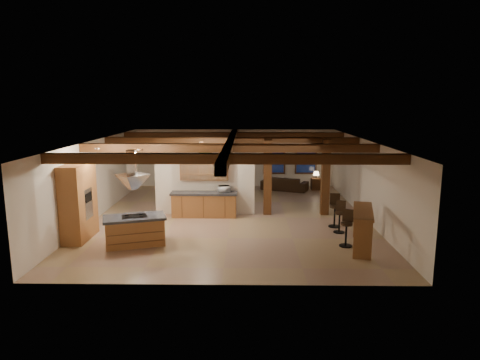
% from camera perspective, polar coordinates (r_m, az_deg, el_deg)
% --- Properties ---
extents(ground, '(12.00, 12.00, 0.00)m').
position_cam_1_polar(ground, '(16.14, -1.26, -4.99)').
color(ground, tan).
rests_on(ground, ground).
extents(room_walls, '(12.00, 12.00, 12.00)m').
position_cam_1_polar(room_walls, '(15.76, -1.29, 1.26)').
color(room_walls, silver).
rests_on(room_walls, ground).
extents(ceiling_beams, '(10.00, 12.00, 0.28)m').
position_cam_1_polar(ceiling_beams, '(15.63, -1.30, 4.81)').
color(ceiling_beams, '#412110').
rests_on(ceiling_beams, room_walls).
extents(timber_posts, '(2.50, 0.30, 2.90)m').
position_cam_1_polar(timber_posts, '(16.35, 7.57, 1.45)').
color(timber_posts, '#412110').
rests_on(timber_posts, ground).
extents(partition_wall, '(3.80, 0.18, 2.20)m').
position_cam_1_polar(partition_wall, '(16.44, -4.70, -0.80)').
color(partition_wall, silver).
rests_on(partition_wall, ground).
extents(pantry_cabinet, '(0.67, 1.60, 2.40)m').
position_cam_1_polar(pantry_cabinet, '(14.31, -20.72, -2.75)').
color(pantry_cabinet, brown).
rests_on(pantry_cabinet, ground).
extents(back_counter, '(2.50, 0.66, 0.94)m').
position_cam_1_polar(back_counter, '(16.19, -4.80, -3.23)').
color(back_counter, brown).
rests_on(back_counter, ground).
extents(upper_display_cabinet, '(1.80, 0.36, 0.95)m').
position_cam_1_polar(upper_display_cabinet, '(16.12, -4.80, 1.69)').
color(upper_display_cabinet, brown).
rests_on(upper_display_cabinet, partition_wall).
extents(range_hood, '(1.10, 1.10, 1.40)m').
position_cam_1_polar(range_hood, '(13.10, -14.09, -0.95)').
color(range_hood, silver).
rests_on(range_hood, room_walls).
extents(back_windows, '(2.70, 0.07, 1.70)m').
position_cam_1_polar(back_windows, '(21.77, 6.71, 3.02)').
color(back_windows, '#412110').
rests_on(back_windows, room_walls).
extents(framed_art, '(0.65, 0.05, 0.85)m').
position_cam_1_polar(framed_art, '(21.74, -4.65, 3.58)').
color(framed_art, '#412110').
rests_on(framed_art, room_walls).
extents(recessed_cans, '(3.16, 2.46, 0.03)m').
position_cam_1_polar(recessed_cans, '(14.04, -12.03, 4.38)').
color(recessed_cans, silver).
rests_on(recessed_cans, room_walls).
extents(kitchen_island, '(2.03, 1.49, 0.91)m').
position_cam_1_polar(kitchen_island, '(13.42, -13.84, -6.51)').
color(kitchen_island, brown).
rests_on(kitchen_island, ground).
extents(dining_table, '(2.08, 1.63, 0.64)m').
position_cam_1_polar(dining_table, '(18.38, -2.57, -2.04)').
color(dining_table, '#402210').
rests_on(dining_table, ground).
extents(sofa, '(2.38, 1.64, 0.65)m').
position_cam_1_polar(sofa, '(21.04, 5.96, -0.47)').
color(sofa, black).
rests_on(sofa, ground).
extents(microwave, '(0.51, 0.43, 0.24)m').
position_cam_1_polar(microwave, '(16.01, -2.12, -1.22)').
color(microwave, silver).
rests_on(microwave, back_counter).
extents(bar_counter, '(1.06, 2.26, 1.15)m').
position_cam_1_polar(bar_counter, '(13.21, 16.03, -5.44)').
color(bar_counter, brown).
rests_on(bar_counter, ground).
extents(side_table, '(0.48, 0.48, 0.56)m').
position_cam_1_polar(side_table, '(21.36, 10.09, -0.53)').
color(side_table, '#412110').
rests_on(side_table, ground).
extents(table_lamp, '(0.29, 0.29, 0.34)m').
position_cam_1_polar(table_lamp, '(21.27, 10.13, 0.87)').
color(table_lamp, black).
rests_on(table_lamp, side_table).
extents(bar_stool_a, '(0.42, 0.43, 1.11)m').
position_cam_1_polar(bar_stool_a, '(13.27, 14.03, -6.22)').
color(bar_stool_a, black).
rests_on(bar_stool_a, ground).
extents(bar_stool_b, '(0.40, 0.41, 1.06)m').
position_cam_1_polar(bar_stool_b, '(14.58, 13.17, -4.77)').
color(bar_stool_b, black).
rests_on(bar_stool_b, ground).
extents(bar_stool_c, '(0.40, 0.41, 1.15)m').
position_cam_1_polar(bar_stool_c, '(15.18, 12.52, -3.95)').
color(bar_stool_c, black).
rests_on(bar_stool_c, ground).
extents(dining_chairs, '(1.92, 1.92, 1.24)m').
position_cam_1_polar(dining_chairs, '(18.32, -2.57, -1.10)').
color(dining_chairs, '#412110').
rests_on(dining_chairs, ground).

